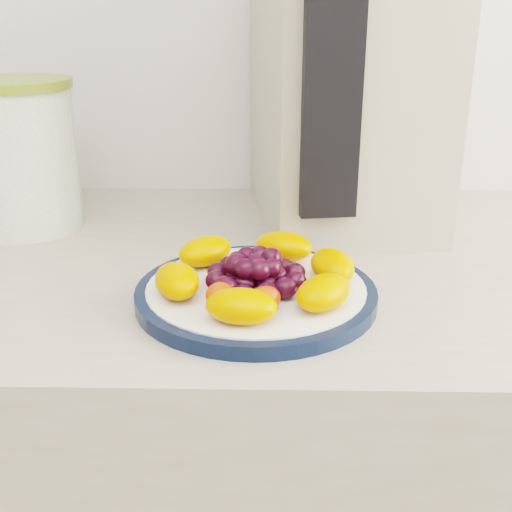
{
  "coord_description": "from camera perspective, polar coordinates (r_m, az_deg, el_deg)",
  "views": [
    {
      "loc": [
        0.09,
        0.46,
        1.19
      ],
      "look_at": [
        0.08,
        1.07,
        0.95
      ],
      "focal_mm": 45.0,
      "sensor_mm": 36.0,
      "label": 1
    }
  ],
  "objects": [
    {
      "name": "canister_lid",
      "position": [
        0.91,
        -21.21,
        14.08
      ],
      "size": [
        0.2,
        0.2,
        0.01
      ],
      "primitive_type": "cylinder",
      "rotation": [
        0.0,
        0.0,
        0.31
      ],
      "color": "olive",
      "rests_on": "canister"
    },
    {
      "name": "plate_face",
      "position": [
        0.66,
        0.0,
        -3.34
      ],
      "size": [
        0.23,
        0.23,
        0.02
      ],
      "primitive_type": "cylinder",
      "color": "white",
      "rests_on": "counter"
    },
    {
      "name": "canister",
      "position": [
        0.92,
        -20.39,
        8.0
      ],
      "size": [
        0.2,
        0.2,
        0.19
      ],
      "primitive_type": "cylinder",
      "rotation": [
        0.0,
        0.0,
        0.31
      ],
      "color": "#3C6624",
      "rests_on": "counter"
    },
    {
      "name": "appliance_panel",
      "position": [
        0.73,
        6.75,
        14.26
      ],
      "size": [
        0.07,
        0.03,
        0.28
      ],
      "primitive_type": "cube",
      "rotation": [
        0.0,
        0.0,
        0.14
      ],
      "color": "black",
      "rests_on": "appliance_body"
    },
    {
      "name": "plate_rim",
      "position": [
        0.66,
        0.0,
        -3.42
      ],
      "size": [
        0.25,
        0.25,
        0.01
      ],
      "primitive_type": "cylinder",
      "color": "black",
      "rests_on": "counter"
    },
    {
      "name": "appliance_body",
      "position": [
        0.9,
        7.86,
        15.16
      ],
      "size": [
        0.26,
        0.33,
        0.38
      ],
      "primitive_type": "cube",
      "rotation": [
        0.0,
        0.0,
        0.14
      ],
      "color": "#A8A28F",
      "rests_on": "counter"
    },
    {
      "name": "fruit_plate",
      "position": [
        0.65,
        0.13,
        -1.62
      ],
      "size": [
        0.22,
        0.21,
        0.04
      ],
      "color": "#FF7700",
      "rests_on": "plate_face"
    }
  ]
}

